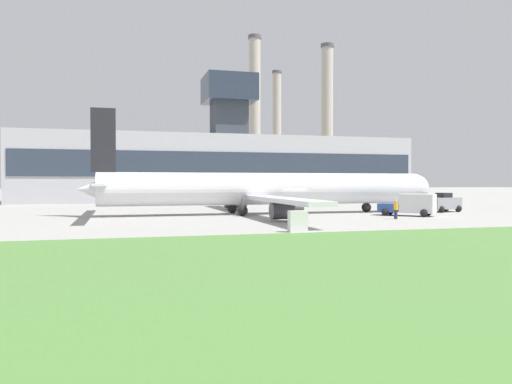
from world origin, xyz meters
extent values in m
plane|color=#999691|center=(0.00, 0.00, 0.00)|extent=(400.00, 400.00, 0.00)
cube|color=#B2B2B7|center=(0.00, 34.96, 5.36)|extent=(64.48, 11.71, 10.73)
cube|color=#2D3847|center=(0.00, 29.06, 5.90)|extent=(63.19, 0.16, 3.86)
cube|color=#383D47|center=(1.31, 34.96, 8.21)|extent=(5.49, 5.49, 16.43)
cube|color=#283342|center=(1.31, 34.96, 18.62)|extent=(8.24, 8.24, 4.39)
cylinder|color=#B2A899|center=(14.77, 67.85, 18.54)|extent=(2.73, 2.73, 37.09)
cylinder|color=#4C4C51|center=(14.77, 67.85, 37.50)|extent=(3.14, 3.14, 0.82)
cylinder|color=#B2A899|center=(21.95, 72.90, 15.21)|extent=(2.12, 2.12, 30.43)
cylinder|color=#4C4C51|center=(21.95, 72.90, 30.74)|extent=(2.44, 2.44, 0.64)
cylinder|color=#B2A899|center=(33.71, 68.54, 18.30)|extent=(2.86, 2.86, 36.59)
cylinder|color=#4C4C51|center=(33.71, 68.54, 37.02)|extent=(3.29, 3.29, 0.86)
cylinder|color=silver|center=(-2.13, 0.52, 2.51)|extent=(32.82, 3.14, 3.14)
sphere|color=silver|center=(14.28, 0.52, 2.51)|extent=(2.98, 2.98, 2.98)
cone|color=silver|center=(-18.54, 0.52, 2.51)|extent=(3.45, 2.98, 2.98)
cube|color=#232328|center=(-17.88, 0.52, 6.98)|extent=(2.19, 0.24, 5.81)
cube|color=silver|center=(-17.99, -4.52, 2.98)|extent=(0.92, 10.07, 0.20)
cube|color=silver|center=(-17.99, 5.55, 2.98)|extent=(0.92, 10.07, 0.20)
cube|color=silver|center=(-3.77, -8.50, 1.72)|extent=(2.04, 16.79, 0.36)
cube|color=silver|center=(-3.77, 9.54, 1.72)|extent=(2.04, 16.79, 0.36)
cylinder|color=#333338|center=(-3.47, -8.61, 0.87)|extent=(2.55, 1.41, 1.41)
cylinder|color=#333338|center=(-3.47, 9.64, 0.87)|extent=(2.55, 1.41, 1.41)
cylinder|color=#59595B|center=(8.54, 0.52, 1.11)|extent=(0.20, 0.20, 1.22)
sphere|color=black|center=(8.54, 0.52, 0.50)|extent=(1.01, 1.01, 1.01)
cylinder|color=#59595B|center=(-5.41, -1.65, 1.11)|extent=(0.20, 0.20, 1.22)
sphere|color=black|center=(-5.41, -1.65, 0.50)|extent=(1.01, 1.01, 1.01)
cylinder|color=#59595B|center=(-5.41, 2.68, 1.11)|extent=(0.20, 0.20, 1.22)
sphere|color=black|center=(-5.41, 2.68, 0.50)|extent=(1.01, 1.01, 1.01)
cube|color=gray|center=(16.71, -1.19, 0.92)|extent=(3.84, 2.42, 1.21)
cube|color=black|center=(16.71, -1.19, 1.78)|extent=(1.47, 1.45, 0.50)
sphere|color=black|center=(18.10, -1.75, 0.35)|extent=(0.70, 0.70, 0.70)
sphere|color=black|center=(17.77, -0.13, 0.35)|extent=(0.70, 0.70, 0.70)
sphere|color=black|center=(15.65, -2.25, 0.35)|extent=(0.70, 0.70, 0.70)
sphere|color=black|center=(15.32, -0.63, 0.35)|extent=(0.70, 0.70, 0.70)
cube|color=#2D4C93|center=(8.40, -4.27, 0.72)|extent=(2.62, 2.61, 0.82)
cube|color=silver|center=(10.25, -6.18, 1.19)|extent=(3.50, 3.52, 1.74)
sphere|color=black|center=(8.97, -3.54, 0.35)|extent=(0.70, 0.70, 0.70)
sphere|color=black|center=(7.66, -4.82, 0.35)|extent=(0.70, 0.70, 0.70)
sphere|color=black|center=(11.44, -6.09, 0.35)|extent=(0.70, 0.70, 0.70)
sphere|color=black|center=(10.13, -7.36, 0.35)|extent=(0.70, 0.70, 0.70)
cylinder|color=#23283D|center=(6.34, -8.88, 0.39)|extent=(0.30, 0.30, 0.79)
cylinder|color=#F2A514|center=(6.34, -8.88, 1.10)|extent=(0.38, 0.38, 0.62)
sphere|color=tan|center=(6.34, -8.88, 1.52)|extent=(0.21, 0.21, 0.21)
cube|color=silver|center=(-5.58, -17.00, 0.68)|extent=(1.18, 0.57, 1.35)
camera|label=1|loc=(-16.56, -46.79, 3.20)|focal=35.00mm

